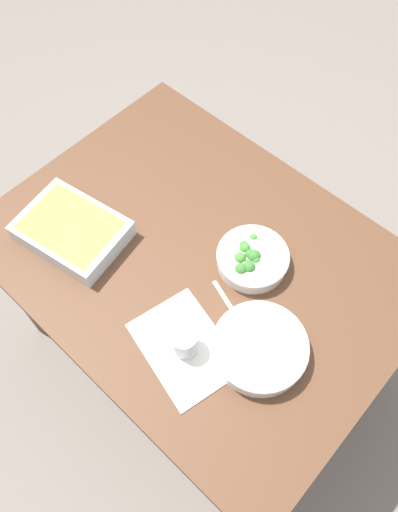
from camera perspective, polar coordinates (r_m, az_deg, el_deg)
The scene contains 8 objects.
ground_plane at distance 2.11m, azimuth 0.00°, elevation -10.17°, with size 6.00×6.00×0.00m, color slate.
dining_table at distance 1.51m, azimuth 0.00°, elevation -1.71°, with size 1.20×0.90×0.74m.
placemat at distance 1.31m, azimuth -1.69°, elevation -10.47°, with size 0.28×0.20×0.00m, color silver.
stew_bowl at distance 1.29m, azimuth 7.03°, elevation -10.48°, with size 0.25×0.25×0.06m.
broccoli_bowl at distance 1.40m, azimuth 6.15°, elevation -0.28°, with size 0.21×0.21×0.07m.
baking_dish at distance 1.49m, azimuth -14.45°, elevation 2.94°, with size 0.33×0.27×0.06m.
drink_cup at distance 1.28m, azimuth -1.73°, elevation -9.92°, with size 0.07×0.07×0.08m.
spoon_by_stew at distance 1.35m, azimuth 4.14°, elevation -6.66°, with size 0.17×0.07×0.01m.
Camera 1 is at (0.49, -0.53, 1.98)m, focal length 34.64 mm.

